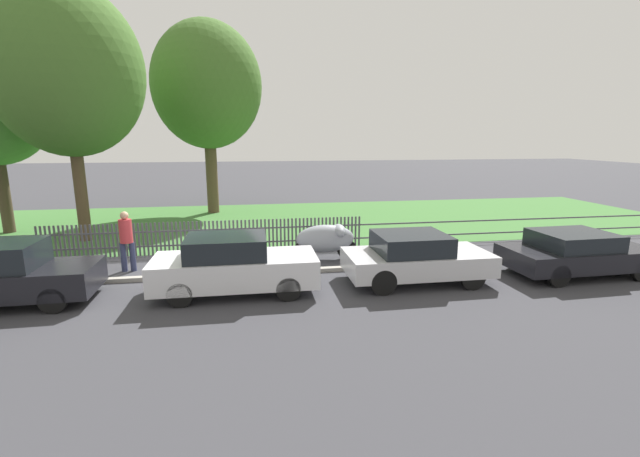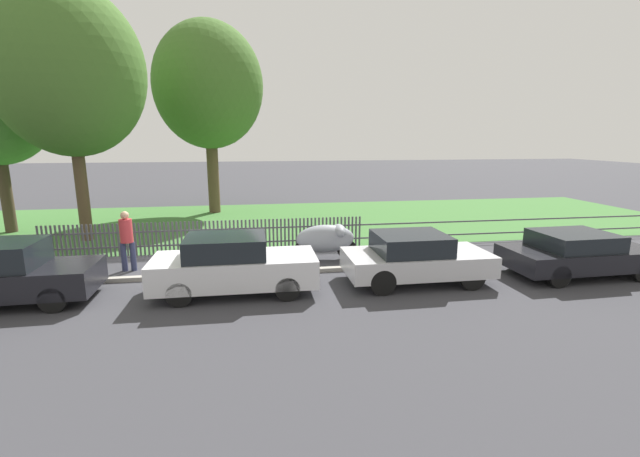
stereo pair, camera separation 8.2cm
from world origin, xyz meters
name	(u,v)px [view 2 (the right image)]	position (x,y,z in m)	size (l,w,h in m)	color
ground_plane	(200,279)	(0.00, 0.00, 0.00)	(120.00, 120.00, 0.00)	#38383D
kerb_stone	(200,276)	(0.00, 0.10, 0.06)	(43.28, 0.20, 0.12)	#9E998E
grass_strip	(220,223)	(0.00, 7.99, 0.01)	(43.28, 10.48, 0.01)	#3D7033
park_fence	(208,237)	(0.00, 2.77, 0.55)	(43.28, 0.05, 1.10)	#4C4C51
parked_car_black_saloon	(6,274)	(-4.19, -1.15, 0.73)	(3.83, 1.70, 1.48)	black
parked_car_navy_estate	(233,265)	(0.98, -1.24, 0.73)	(4.02, 1.68, 1.47)	silver
parked_car_red_compact	(415,257)	(5.74, -1.17, 0.69)	(3.82, 1.81, 1.34)	#BCBCC1
parked_car_white_van	(577,253)	(10.49, -1.31, 0.64)	(4.15, 1.96, 1.24)	black
covered_motorcycle	(327,238)	(3.80, 1.34, 0.69)	(2.03, 0.91, 1.13)	black
tree_behind_motorcycle	(68,71)	(-4.72, 5.37, 6.09)	(5.18, 5.18, 9.08)	brown
tree_mid_park	(209,86)	(-0.43, 10.95, 6.29)	(5.32, 5.32, 9.38)	brown
pedestrian_near_fence	(127,238)	(-2.11, 1.09, 1.00)	(0.41, 0.37, 1.76)	#2D3351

